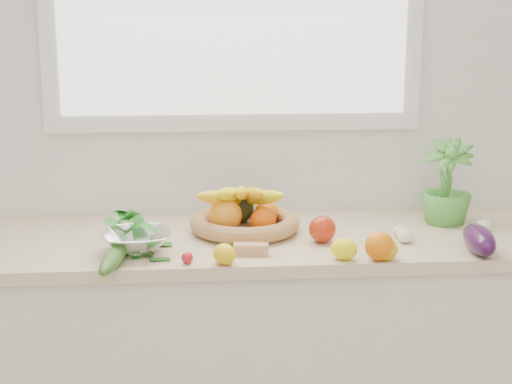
{
  "coord_description": "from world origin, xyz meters",
  "views": [
    {
      "loc": [
        -0.15,
        -0.47,
        1.62
      ],
      "look_at": [
        0.05,
        1.93,
        1.05
      ],
      "focal_mm": 55.0,
      "sensor_mm": 36.0,
      "label": 1
    }
  ],
  "objects": [
    {
      "name": "radish",
      "position": [
        -0.17,
        1.69,
        0.92
      ],
      "size": [
        0.04,
        0.04,
        0.03
      ],
      "primitive_type": "sphere",
      "rotation": [
        0.0,
        0.0,
        -0.31
      ],
      "color": "red",
      "rests_on": "countertop"
    },
    {
      "name": "orange_loose",
      "position": [
        0.39,
        1.67,
        0.94
      ],
      "size": [
        0.1,
        0.1,
        0.09
      ],
      "primitive_type": "sphere",
      "rotation": [
        0.0,
        0.0,
        0.18
      ],
      "color": "orange",
      "rests_on": "countertop"
    },
    {
      "name": "back_wall",
      "position": [
        0.0,
        2.25,
        1.35
      ],
      "size": [
        4.5,
        0.02,
        2.7
      ],
      "primitive_type": "cube",
      "color": "white",
      "rests_on": "ground"
    },
    {
      "name": "colander_with_spinach",
      "position": [
        -0.32,
        1.8,
        0.96
      ],
      "size": [
        0.23,
        0.23,
        0.11
      ],
      "color": "white",
      "rests_on": "countertop"
    },
    {
      "name": "lemon_b",
      "position": [
        0.41,
        1.67,
        0.93
      ],
      "size": [
        0.1,
        0.1,
        0.06
      ],
      "primitive_type": "ellipsoid",
      "rotation": [
        0.0,
        0.0,
        -0.7
      ],
      "color": "#E5AD0C",
      "rests_on": "countertop"
    },
    {
      "name": "countertop",
      "position": [
        0.0,
        1.95,
        0.88
      ],
      "size": [
        2.24,
        0.62,
        0.04
      ],
      "primitive_type": "cube",
      "color": "beige",
      "rests_on": "counter_cabinet"
    },
    {
      "name": "garlic_c",
      "position": [
        0.51,
        1.83,
        0.92
      ],
      "size": [
        0.06,
        0.06,
        0.04
      ],
      "primitive_type": "ellipsoid",
      "rotation": [
        0.0,
        0.0,
        -0.23
      ],
      "color": "white",
      "rests_on": "countertop"
    },
    {
      "name": "garlic_b",
      "position": [
        0.8,
        1.93,
        0.92
      ],
      "size": [
        0.05,
        0.05,
        0.04
      ],
      "primitive_type": "ellipsoid",
      "rotation": [
        0.0,
        0.0,
        0.1
      ],
      "color": "silver",
      "rests_on": "countertop"
    },
    {
      "name": "cucumber",
      "position": [
        -0.38,
        1.68,
        0.93
      ],
      "size": [
        0.09,
        0.28,
        0.05
      ],
      "primitive_type": "ellipsoid",
      "rotation": [
        0.0,
        0.0,
        -0.15
      ],
      "color": "#295B1B",
      "rests_on": "countertop"
    },
    {
      "name": "apple",
      "position": [
        0.25,
        1.86,
        0.94
      ],
      "size": [
        0.1,
        0.1,
        0.09
      ],
      "primitive_type": "sphere",
      "rotation": [
        0.0,
        0.0,
        -0.13
      ],
      "color": "#AE270D",
      "rests_on": "countertop"
    },
    {
      "name": "ginger",
      "position": [
        0.02,
        1.75,
        0.92
      ],
      "size": [
        0.11,
        0.05,
        0.03
      ],
      "primitive_type": "cube",
      "rotation": [
        0.0,
        0.0,
        -0.1
      ],
      "color": "tan",
      "rests_on": "countertop"
    },
    {
      "name": "garlic_a",
      "position": [
        0.51,
        1.89,
        0.92
      ],
      "size": [
        0.05,
        0.05,
        0.04
      ],
      "primitive_type": "ellipsoid",
      "rotation": [
        0.0,
        0.0,
        0.22
      ],
      "color": "white",
      "rests_on": "countertop"
    },
    {
      "name": "counter_cabinet",
      "position": [
        0.0,
        1.95,
        0.43
      ],
      "size": [
        2.2,
        0.58,
        0.86
      ],
      "primitive_type": "cube",
      "color": "silver",
      "rests_on": "ground"
    },
    {
      "name": "fruit_basket",
      "position": [
        0.02,
        2.0,
        0.95
      ],
      "size": [
        0.4,
        0.4,
        0.19
      ],
      "color": "#B37A4F",
      "rests_on": "countertop"
    },
    {
      "name": "lemon_a",
      "position": [
        -0.06,
        1.67,
        0.93
      ],
      "size": [
        0.09,
        0.1,
        0.06
      ],
      "primitive_type": "ellipsoid",
      "rotation": [
        0.0,
        0.0,
        0.5
      ],
      "color": "yellow",
      "rests_on": "countertop"
    },
    {
      "name": "potted_herb",
      "position": [
        0.71,
        2.05,
        1.03
      ],
      "size": [
        0.22,
        0.22,
        0.31
      ],
      "primitive_type": "imported",
      "rotation": [
        0.0,
        0.0,
        -0.32
      ],
      "color": "#4A9C38",
      "rests_on": "countertop"
    },
    {
      "name": "eggplant",
      "position": [
        0.7,
        1.71,
        0.94
      ],
      "size": [
        0.09,
        0.22,
        0.08
      ],
      "primitive_type": "ellipsoid",
      "rotation": [
        0.0,
        0.0,
        -0.06
      ],
      "color": "#300E36",
      "rests_on": "countertop"
    },
    {
      "name": "lemon_c",
      "position": [
        0.29,
        1.68,
        0.93
      ],
      "size": [
        0.1,
        0.1,
        0.06
      ],
      "primitive_type": "ellipsoid",
      "rotation": [
        0.0,
        0.0,
        0.99
      ],
      "color": "#FFEE0D",
      "rests_on": "countertop"
    }
  ]
}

